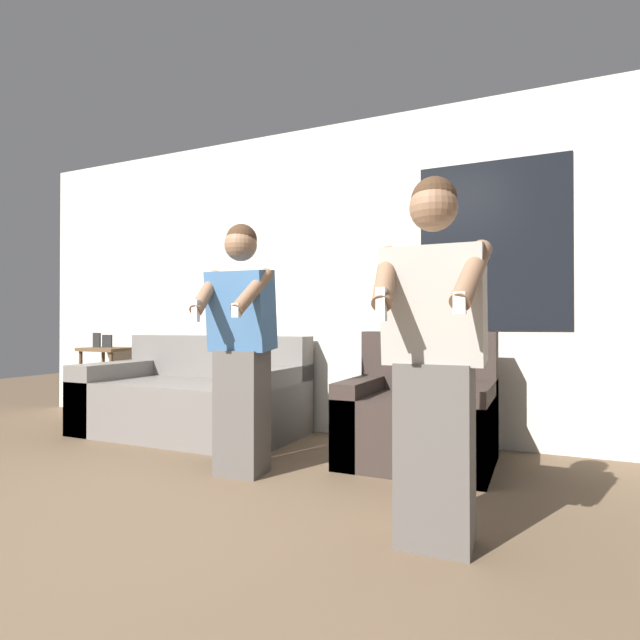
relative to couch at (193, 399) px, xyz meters
name	(u,v)px	position (x,y,z in m)	size (l,w,h in m)	color
ground_plane	(77,566)	(1.12, -2.11, -0.30)	(14.00, 14.00, 0.00)	brown
wall_back	(337,278)	(1.14, 0.53, 1.06)	(6.85, 0.07, 2.70)	beige
couch	(193,399)	(0.00, 0.00, 0.00)	(1.89, 0.99, 0.84)	slate
armchair	(420,418)	(2.00, -0.10, 0.01)	(0.97, 0.83, 0.89)	#332823
side_table	(107,360)	(-1.34, 0.29, 0.28)	(0.50, 0.37, 0.86)	brown
person_left	(241,347)	(1.03, -0.83, 0.51)	(0.45, 0.49, 1.59)	#56514C
person_right	(434,360)	(2.36, -1.36, 0.50)	(0.48, 0.47, 1.58)	#56514C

